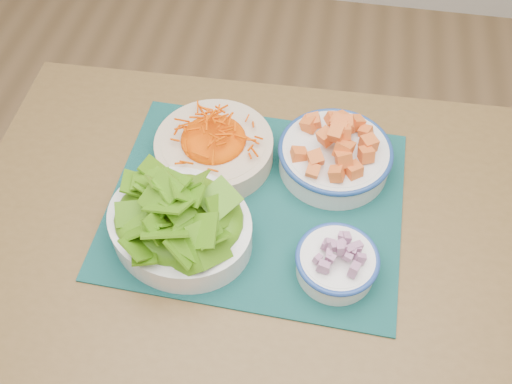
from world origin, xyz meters
TOP-DOWN VIEW (x-y plane):
  - table at (0.05, 0.18)m, footprint 1.18×0.80m
  - placemat at (0.01, 0.24)m, footprint 0.54×0.45m
  - carrot_bowl at (-0.09, 0.33)m, footprint 0.23×0.23m
  - squash_bowl at (0.14, 0.35)m, footprint 0.27×0.27m
  - lettuce_bowl at (-0.11, 0.15)m, footprint 0.32×0.29m
  - onion_bowl at (0.16, 0.12)m, footprint 0.14×0.14m

SIDE VIEW (x-z plane):
  - table at x=0.05m, z-range 0.27..1.02m
  - placemat at x=0.01m, z-range 0.75..0.75m
  - onion_bowl at x=0.16m, z-range 0.75..0.83m
  - carrot_bowl at x=-0.09m, z-range 0.75..0.84m
  - squash_bowl at x=0.14m, z-range 0.75..0.86m
  - lettuce_bowl at x=-0.11m, z-range 0.75..0.87m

